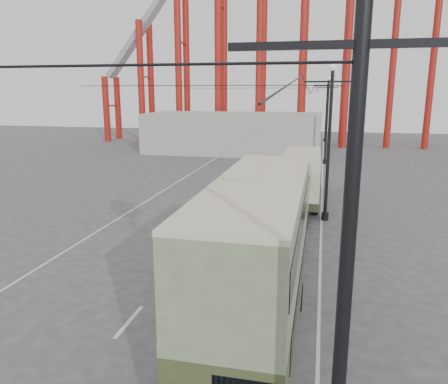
% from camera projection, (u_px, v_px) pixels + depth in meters
% --- Properties ---
extents(road_markings, '(12.52, 120.00, 0.01)m').
position_uv_depth(road_markings, '(228.00, 207.00, 29.95)').
color(road_markings, silver).
rests_on(road_markings, ground).
extents(lamp_post_near, '(3.20, 0.44, 10.80)m').
position_uv_depth(lamp_post_near, '(359.00, 83.00, 5.22)').
color(lamp_post_near, black).
rests_on(lamp_post_near, ground).
extents(lamp_post_mid, '(3.20, 0.44, 9.32)m').
position_uv_depth(lamp_post_mid, '(329.00, 144.00, 25.90)').
color(lamp_post_mid, black).
rests_on(lamp_post_mid, ground).
extents(lamp_post_far, '(3.20, 0.44, 9.32)m').
position_uv_depth(lamp_post_far, '(327.00, 121.00, 46.81)').
color(lamp_post_far, black).
rests_on(lamp_post_far, ground).
extents(lamp_post_distant, '(3.20, 0.44, 9.32)m').
position_uv_depth(lamp_post_distant, '(326.00, 112.00, 67.72)').
color(lamp_post_distant, black).
rests_on(lamp_post_distant, ground).
extents(fairground_shed, '(22.00, 10.00, 5.00)m').
position_uv_depth(fairground_shed, '(234.00, 133.00, 56.44)').
color(fairground_shed, '#A8A8A3').
rests_on(fairground_shed, ground).
extents(double_decker_bus, '(2.51, 9.87, 5.30)m').
position_uv_depth(double_decker_bus, '(258.00, 258.00, 12.83)').
color(double_decker_bus, '#3F4927').
rests_on(double_decker_bus, ground).
extents(single_decker_green, '(2.85, 12.06, 3.40)m').
position_uv_depth(single_decker_green, '(277.00, 212.00, 21.61)').
color(single_decker_green, '#6A7A59').
rests_on(single_decker_green, ground).
extents(single_decker_cream, '(2.80, 10.65, 3.30)m').
position_uv_depth(single_decker_cream, '(301.00, 175.00, 31.44)').
color(single_decker_cream, beige).
rests_on(single_decker_cream, ground).
extents(pedestrian, '(0.80, 0.62, 1.96)m').
position_uv_depth(pedestrian, '(264.00, 258.00, 18.21)').
color(pedestrian, black).
rests_on(pedestrian, ground).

